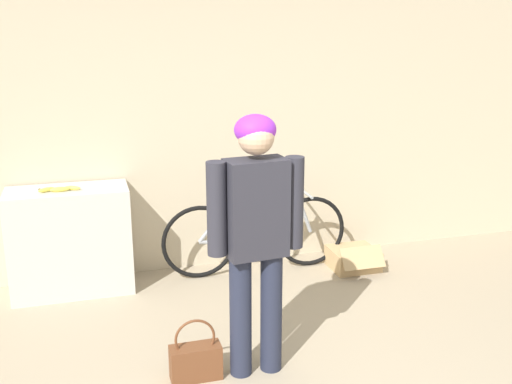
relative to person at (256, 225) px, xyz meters
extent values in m
cube|color=beige|center=(0.02, 1.82, 0.33)|extent=(8.00, 0.06, 2.60)
cube|color=white|center=(0.57, 1.79, -0.62)|extent=(0.08, 0.01, 0.12)
cube|color=beige|center=(-1.10, 1.55, -0.54)|extent=(0.94, 0.44, 0.86)
cylinder|color=#23283D|center=(-0.10, 0.00, -0.58)|extent=(0.14, 0.14, 0.78)
cylinder|color=#23283D|center=(0.10, 0.00, -0.58)|extent=(0.14, 0.14, 0.78)
cube|color=#2D2D38|center=(0.00, 0.00, 0.10)|extent=(0.37, 0.23, 0.58)
cylinder|color=#2D2D38|center=(-0.24, 0.00, 0.12)|extent=(0.11, 0.11, 0.55)
cylinder|color=#2D2D38|center=(0.24, 0.00, 0.12)|extent=(0.11, 0.11, 0.55)
sphere|color=#DBB28E|center=(0.00, 0.00, 0.53)|extent=(0.21, 0.21, 0.21)
ellipsoid|color=purple|center=(0.00, 0.01, 0.56)|extent=(0.24, 0.22, 0.18)
torus|color=black|center=(-0.06, 1.53, -0.64)|extent=(0.65, 0.04, 0.65)
torus|color=black|center=(0.95, 1.52, -0.64)|extent=(0.65, 0.04, 0.65)
cylinder|color=#999EA3|center=(0.14, 1.52, -0.67)|extent=(0.39, 0.04, 0.08)
cylinder|color=#999EA3|center=(0.09, 1.52, -0.47)|extent=(0.31, 0.04, 0.36)
cylinder|color=#999EA3|center=(0.28, 1.52, -0.50)|extent=(0.13, 0.04, 0.40)
cylinder|color=#999EA3|center=(0.58, 1.52, -0.51)|extent=(0.53, 0.05, 0.40)
cylinder|color=#999EA3|center=(0.53, 1.52, -0.31)|extent=(0.61, 0.04, 0.05)
cylinder|color=#999EA3|center=(0.89, 1.52, -0.48)|extent=(0.15, 0.04, 0.33)
cylinder|color=#999EA3|center=(0.85, 1.52, -0.29)|extent=(0.07, 0.03, 0.08)
cylinder|color=#999EA3|center=(0.87, 1.52, -0.26)|extent=(0.03, 0.46, 0.02)
ellipsoid|color=black|center=(0.23, 1.52, -0.28)|extent=(0.22, 0.08, 0.05)
ellipsoid|color=#EAD64C|center=(-1.14, 1.49, -0.09)|extent=(0.15, 0.04, 0.04)
ellipsoid|color=#EAD64C|center=(-1.24, 1.51, -0.09)|extent=(0.13, 0.09, 0.03)
ellipsoid|color=#EAD64C|center=(-1.05, 1.51, -0.09)|extent=(0.13, 0.09, 0.03)
sphere|color=brown|center=(-1.29, 1.52, -0.09)|extent=(0.02, 0.02, 0.02)
cube|color=brown|center=(-0.38, 0.02, -0.86)|extent=(0.31, 0.14, 0.22)
torus|color=brown|center=(-0.38, 0.02, -0.69)|extent=(0.25, 0.02, 0.25)
cube|color=tan|center=(1.30, 1.35, -0.88)|extent=(0.41, 0.37, 0.18)
cube|color=tan|center=(1.30, 1.16, -0.80)|extent=(0.39, 0.13, 0.17)
camera|label=1|loc=(-0.94, -3.20, 1.13)|focal=42.00mm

